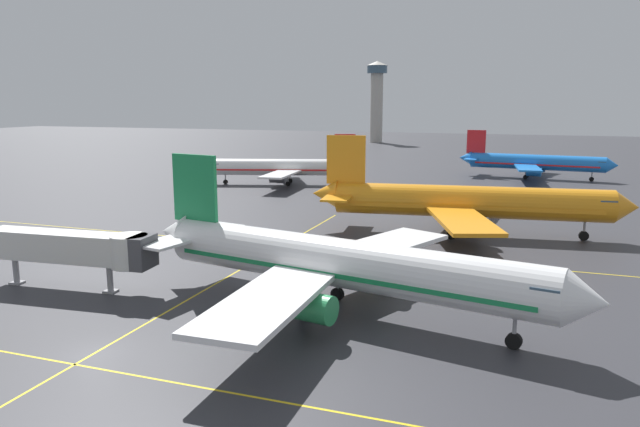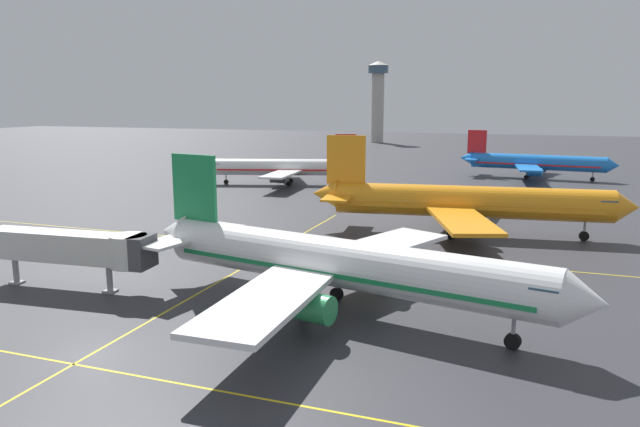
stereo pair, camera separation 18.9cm
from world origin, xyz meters
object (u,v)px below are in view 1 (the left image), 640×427
Objects in this scene: airliner_front_gate at (338,263)px; airliner_third_row at (283,167)px; airliner_far_left_stand at (534,162)px; airliner_second_row at (465,202)px; control_tower at (377,95)px; jet_bridge at (81,248)px.

airliner_front_gate is 78.34m from airliner_third_row.
airliner_front_gate is 100.08m from airliner_far_left_stand.
airliner_second_row is (6.70, 33.64, 0.13)m from airliner_front_gate.
airliner_far_left_stand is at bearing 81.31° from airliner_front_gate.
airliner_second_row is 65.83m from airliner_far_left_stand.
jet_bridge is at bearing -83.31° from control_tower.
airliner_third_row is at bearing 138.73° from airliner_second_row.
airliner_front_gate is at bearing -63.56° from airliner_third_row.
jet_bridge is at bearing -111.35° from airliner_far_left_stand.
control_tower reaches higher than airliner_far_left_stand.
control_tower is (-13.64, 133.33, 16.16)m from airliner_third_row.
airliner_second_row is 1.21× the size of airliner_far_left_stand.
airliner_front_gate is 2.35× the size of jet_bridge.
airliner_far_left_stand reaches higher than airliner_third_row.
airliner_front_gate is 209.75m from control_tower.
airliner_front_gate is 24.49m from jet_bridge.
airliner_far_left_stand is at bearing 68.65° from jet_bridge.
airliner_second_row is 1.23× the size of airliner_third_row.
airliner_second_row is 55.34m from airliner_third_row.
airliner_third_row is at bearing -84.16° from control_tower.
airliner_third_row is (-41.59, 36.50, -0.77)m from airliner_second_row.
airliner_front_gate is at bearing -98.69° from airliner_far_left_stand.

